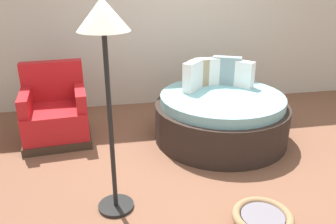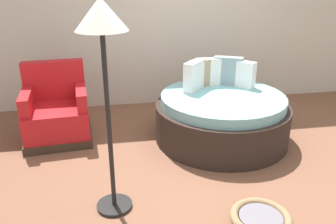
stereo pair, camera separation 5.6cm
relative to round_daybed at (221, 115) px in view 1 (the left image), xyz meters
name	(u,v)px [view 1 (the left image)]	position (x,y,z in m)	size (l,w,h in m)	color
ground_plane	(213,167)	(-0.30, -0.68, -0.32)	(8.00, 8.00, 0.02)	brown
back_wall	(174,7)	(-0.30, 1.48, 1.18)	(8.00, 0.12, 2.98)	beige
round_daybed	(221,115)	(0.00, 0.00, 0.00)	(1.66, 1.66, 0.96)	#2D231E
red_armchair	(56,114)	(-2.04, 0.38, 0.02)	(0.86, 0.86, 0.94)	#38281E
pet_basket	(262,219)	(-0.19, -1.67, -0.24)	(0.51, 0.51, 0.13)	#8E704C
floor_lamp	(104,37)	(-1.38, -1.19, 1.22)	(0.40, 0.40, 1.82)	black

